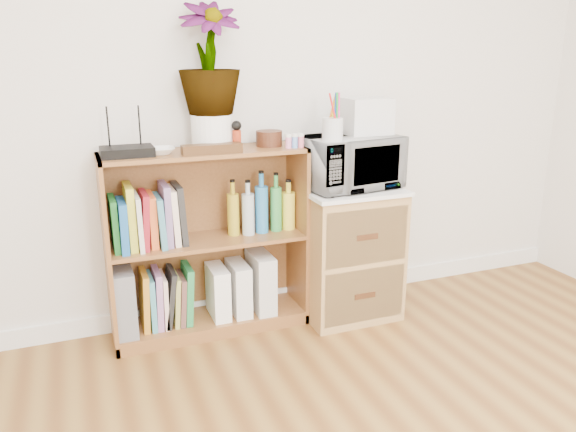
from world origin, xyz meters
TOP-DOWN VIEW (x-y plane):
  - skirting_board at (0.00, 2.24)m, footprint 4.00×0.02m
  - bookshelf at (-0.35, 2.10)m, footprint 1.00×0.30m
  - wicker_unit at (0.40, 2.02)m, footprint 0.50×0.45m
  - microwave at (0.40, 2.02)m, footprint 0.53×0.40m
  - pen_cup at (0.24, 1.90)m, footprint 0.10×0.10m
  - small_appliance at (0.51, 2.06)m, footprint 0.24×0.20m
  - router at (-0.71, 2.08)m, footprint 0.24×0.16m
  - white_bowl at (-0.56, 2.07)m, footprint 0.13×0.13m
  - plant_pot at (-0.30, 2.12)m, footprint 0.20×0.20m
  - potted_plant at (-0.30, 2.12)m, footprint 0.29×0.29m
  - trinket_box at (-0.33, 2.00)m, footprint 0.28×0.07m
  - kokeshi_doll at (-0.20, 2.06)m, footprint 0.04×0.04m
  - wooden_bowl at (-0.01, 2.11)m, footprint 0.13×0.13m
  - paint_jars at (0.09, 2.01)m, footprint 0.11×0.04m
  - file_box at (-0.78, 2.10)m, footprint 0.10×0.27m
  - magazine_holder_left at (-0.31, 2.09)m, footprint 0.09×0.22m
  - magazine_holder_mid at (-0.20, 2.09)m, footprint 0.09×0.22m
  - magazine_holder_right at (-0.07, 2.09)m, footprint 0.10×0.25m
  - cookbooks at (-0.64, 2.10)m, footprint 0.35×0.20m
  - liquor_bottles at (-0.01, 2.10)m, footprint 0.45×0.07m
  - lower_books at (-0.58, 2.10)m, footprint 0.26×0.19m

SIDE VIEW (x-z plane):
  - skirting_board at x=0.00m, z-range 0.00..0.10m
  - magazine_holder_left at x=-0.31m, z-range 0.07..0.34m
  - magazine_holder_mid at x=-0.20m, z-range 0.07..0.35m
  - lower_books at x=-0.58m, z-range 0.06..0.36m
  - magazine_holder_right at x=-0.07m, z-range 0.07..0.39m
  - file_box at x=-0.78m, z-range 0.07..0.40m
  - wicker_unit at x=0.40m, z-range 0.00..0.70m
  - bookshelf at x=-0.35m, z-range 0.00..0.95m
  - cookbooks at x=-0.64m, z-range 0.48..0.79m
  - liquor_bottles at x=-0.01m, z-range 0.48..0.80m
  - microwave at x=0.40m, z-range 0.72..0.99m
  - white_bowl at x=-0.56m, z-range 0.95..0.98m
  - router at x=-0.71m, z-range 0.95..0.99m
  - trinket_box at x=-0.33m, z-range 0.95..1.00m
  - paint_jars at x=0.09m, z-range 0.95..1.01m
  - wooden_bowl at x=-0.01m, z-range 0.95..1.03m
  - kokeshi_doll at x=-0.20m, z-range 0.95..1.05m
  - plant_pot at x=-0.30m, z-range 0.95..1.12m
  - pen_cup at x=0.24m, z-range 0.99..1.10m
  - small_appliance at x=0.51m, z-range 0.99..1.18m
  - potted_plant at x=-0.30m, z-range 1.12..1.64m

